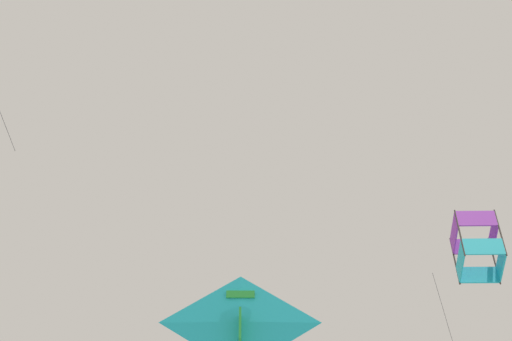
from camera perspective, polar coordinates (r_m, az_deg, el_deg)
kite_box_upper_right at (r=30.72m, az=13.77°, el=-4.72°), size 2.44×2.50×10.32m
kite_delta_low_drifter at (r=27.31m, az=-1.01°, el=-9.62°), size 4.33×2.96×9.87m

